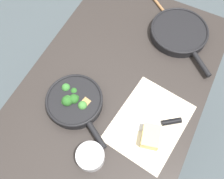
{
  "coord_description": "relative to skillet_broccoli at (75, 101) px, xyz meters",
  "views": [
    {
      "loc": [
        0.44,
        0.22,
        1.76
      ],
      "look_at": [
        0.0,
        0.0,
        0.75
      ],
      "focal_mm": 40.0,
      "sensor_mm": 36.0,
      "label": 1
    }
  ],
  "objects": [
    {
      "name": "ground_plane",
      "position": [
        -0.13,
        0.12,
        -0.76
      ],
      "size": [
        14.0,
        14.0,
        0.0
      ],
      "primitive_type": "plane",
      "color": "#424C51"
    },
    {
      "name": "dining_table_red",
      "position": [
        -0.13,
        0.12,
        -0.11
      ],
      "size": [
        1.32,
        0.8,
        0.73
      ],
      "color": "#2D2826",
      "rests_on": "ground_plane"
    },
    {
      "name": "skillet_broccoli",
      "position": [
        0.0,
        0.0,
        0.0
      ],
      "size": [
        0.26,
        0.34,
        0.08
      ],
      "rotation": [
        0.0,
        0.0,
        1.04
      ],
      "color": "black",
      "rests_on": "dining_table_red"
    },
    {
      "name": "skillet_eggs",
      "position": [
        -0.57,
        0.28,
        -0.01
      ],
      "size": [
        0.34,
        0.37,
        0.05
      ],
      "rotation": [
        0.0,
        0.0,
        0.86
      ],
      "color": "black",
      "rests_on": "dining_table_red"
    },
    {
      "name": "wooden_spoon",
      "position": [
        -0.67,
        0.16,
        -0.02
      ],
      "size": [
        0.24,
        0.31,
        0.02
      ],
      "rotation": [
        0.0,
        0.0,
        0.92
      ],
      "color": "#996B42",
      "rests_on": "dining_table_red"
    },
    {
      "name": "parchment_sheet",
      "position": [
        -0.07,
        0.33,
        -0.03
      ],
      "size": [
        0.39,
        0.32,
        0.0
      ],
      "color": "beige",
      "rests_on": "dining_table_red"
    },
    {
      "name": "grater_knife",
      "position": [
        -0.09,
        0.38,
        -0.02
      ],
      "size": [
        0.17,
        0.21,
        0.02
      ],
      "rotation": [
        0.0,
        0.0,
        5.35
      ],
      "color": "silver",
      "rests_on": "dining_table_red"
    },
    {
      "name": "cheese_block",
      "position": [
        -0.0,
        0.36,
        -0.0
      ],
      "size": [
        0.11,
        0.09,
        0.05
      ],
      "color": "#EFD67A",
      "rests_on": "dining_table_red"
    },
    {
      "name": "prep_bowl_steel",
      "position": [
        0.18,
        0.18,
        -0.0
      ],
      "size": [
        0.11,
        0.11,
        0.06
      ],
      "color": "#B7B7BC",
      "rests_on": "dining_table_red"
    }
  ]
}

